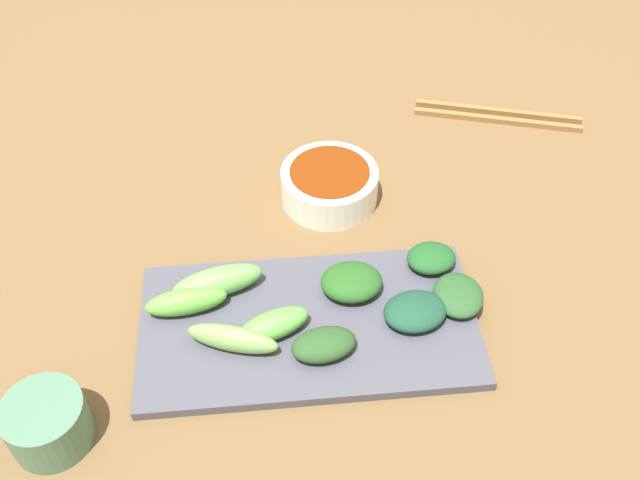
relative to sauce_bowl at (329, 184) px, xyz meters
The scene contains 14 objects.
tabletop 0.12m from the sauce_bowl, 15.81° to the right, with size 2.10×2.10×0.02m, color brown.
sauce_bowl is the anchor object (origin of this frame).
serving_plate 0.20m from the sauce_bowl, 12.01° to the right, with size 0.18×0.35×0.01m, color #484955.
broccoli_stalk_0 0.25m from the sauce_bowl, 28.39° to the right, with size 0.02×0.09×0.03m, color #76A855.
broccoli_stalk_1 0.20m from the sauce_bowl, 42.45° to the right, with size 0.03×0.10×0.03m, color #68B351.
broccoli_leafy_2 0.21m from the sauce_bowl, 18.37° to the left, with size 0.05×0.07×0.02m, color #1A4532.
broccoli_leafy_3 0.16m from the sauce_bowl, ahead, with size 0.06×0.07×0.03m, color #23571E.
broccoli_leafy_4 0.24m from the sauce_bowl, ahead, with size 0.04×0.07×0.02m, color #274D23.
broccoli_leafy_5 0.16m from the sauce_bowl, 37.13° to the left, with size 0.05×0.05×0.02m, color #1D5323.
broccoli_stalk_6 0.22m from the sauce_bowl, 20.71° to the right, with size 0.03×0.08×0.03m, color #5DB245.
broccoli_leafy_7 0.22m from the sauce_bowl, 32.25° to the left, with size 0.06×0.05×0.02m, color #275127.
broccoli_stalk_8 0.24m from the sauce_bowl, 44.63° to the right, with size 0.03×0.09×0.03m, color #5FB53F.
chopsticks 0.29m from the sauce_bowl, 119.28° to the left, with size 0.09×0.23×0.01m.
tea_cup 0.42m from the sauce_bowl, 43.87° to the right, with size 0.08×0.08×0.05m, color #4C765C.
Camera 1 is at (0.54, -0.04, 0.63)m, focal length 40.29 mm.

